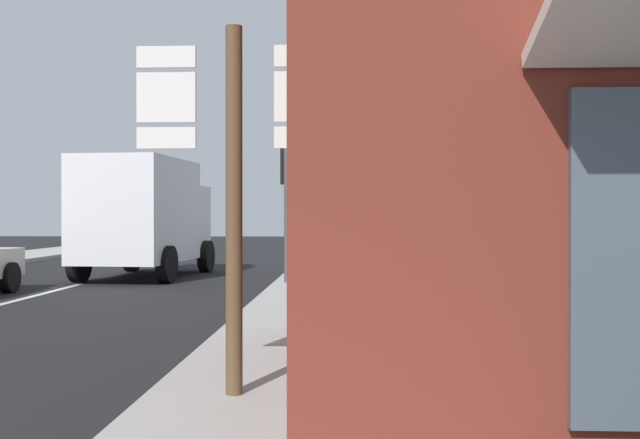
% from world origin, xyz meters
% --- Properties ---
extents(ground_plane, '(80.00, 80.00, 0.00)m').
position_xyz_m(ground_plane, '(0.00, 10.00, 0.00)').
color(ground_plane, black).
extents(sidewalk_right, '(2.72, 44.00, 0.14)m').
position_xyz_m(sidewalk_right, '(5.98, 8.00, 0.07)').
color(sidewalk_right, '#9E9B96').
rests_on(sidewalk_right, ground).
extents(delivery_truck, '(2.81, 5.15, 3.05)m').
position_xyz_m(delivery_truck, '(0.97, 14.02, 1.65)').
color(delivery_truck, silver).
rests_on(delivery_truck, ground).
extents(route_sign_post, '(1.66, 0.14, 3.20)m').
position_xyz_m(route_sign_post, '(5.37, 1.27, 1.91)').
color(route_sign_post, brown).
rests_on(route_sign_post, ground).
extents(traffic_light_far_right, '(0.30, 0.49, 3.70)m').
position_xyz_m(traffic_light_far_right, '(4.92, 17.24, 2.74)').
color(traffic_light_far_right, '#47474C').
rests_on(traffic_light_far_right, ground).
extents(traffic_light_near_right, '(0.30, 0.49, 3.22)m').
position_xyz_m(traffic_light_near_right, '(4.92, 11.47, 2.38)').
color(traffic_light_near_right, '#47474C').
rests_on(traffic_light_near_right, ground).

